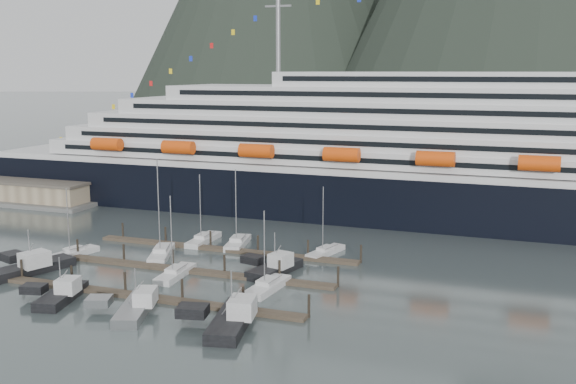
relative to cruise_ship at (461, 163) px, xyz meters
The scene contains 18 objects.
ground 63.76m from the cruise_ship, 118.66° to the right, with size 1600.00×1600.00×0.00m, color #4E5C5A.
cruise_ship is the anchor object (origin of this frame).
warehouse 103.31m from the cruise_ship, behind, with size 46.00×20.00×5.80m.
dock_near 74.63m from the cruise_ship, 118.31° to the right, with size 48.18×2.28×3.20m.
dock_mid 63.65m from the cruise_ship, 123.96° to the right, with size 48.18×2.28×3.20m.
dock_far 53.59m from the cruise_ship, 131.95° to the right, with size 48.18×2.28×3.20m.
sailboat_a 77.08m from the cruise_ship, 138.45° to the right, with size 4.48×9.07×12.02m.
sailboat_b 63.95m from the cruise_ship, 133.30° to the right, with size 6.59×11.21×17.09m.
sailboat_c 66.24m from the cruise_ship, 122.71° to the right, with size 3.32×9.78×13.02m.
sailboat_e 55.07m from the cruise_ship, 139.51° to the right, with size 3.07×10.31×13.02m.
sailboat_f 50.22m from the cruise_ship, 134.34° to the right, with size 4.73×10.15×14.31m.
sailboat_g 40.95m from the cruise_ship, 117.09° to the right, with size 4.54×9.56×12.11m.
sailboat_h 60.33m from the cruise_ship, 109.65° to the right, with size 3.58×9.99×12.15m.
trawler_a 84.22m from the cruise_ship, 133.22° to the right, with size 11.03×14.05×7.48m.
trawler_b 83.28m from the cruise_ship, 122.60° to the right, with size 8.34×10.69×6.60m.
trawler_c 77.86m from the cruise_ship, 114.99° to the right, with size 9.99×12.89×6.36m.
trawler_d 73.33m from the cruise_ship, 105.14° to the right, with size 10.12×13.41×7.70m.
trawler_e 53.94m from the cruise_ship, 114.69° to the right, with size 8.83×11.32×7.02m.
Camera 1 is at (44.71, -85.05, 30.52)m, focal length 42.00 mm.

